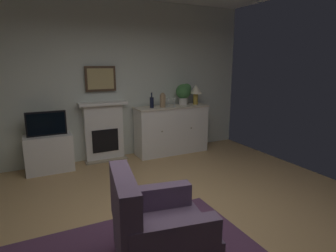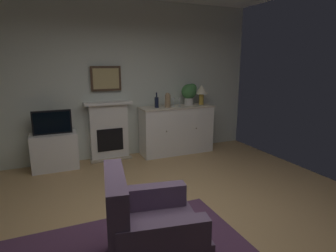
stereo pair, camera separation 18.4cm
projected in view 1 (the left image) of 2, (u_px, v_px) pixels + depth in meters
ground_plane at (184, 229)px, 3.18m from camera, size 5.50×5.51×0.10m
wall_rear at (113, 81)px, 5.23m from camera, size 5.50×0.06×2.93m
fireplace_unit at (104, 131)px, 5.21m from camera, size 0.87×0.30×1.10m
framed_picture at (101, 79)px, 5.04m from camera, size 0.55×0.04×0.45m
sideboard_cabinet at (172, 130)px, 5.64m from camera, size 1.48×0.49×0.96m
table_lamp at (196, 91)px, 5.71m from camera, size 0.26×0.26×0.40m
wine_bottle at (152, 102)px, 5.30m from camera, size 0.08×0.08×0.29m
wine_glass_left at (168, 100)px, 5.48m from camera, size 0.07×0.07×0.16m
wine_glass_center at (174, 100)px, 5.48m from camera, size 0.07×0.07×0.16m
vase_decorative at (163, 100)px, 5.37m from camera, size 0.11×0.11×0.28m
tv_cabinet at (49, 153)px, 4.70m from camera, size 0.75×0.42×0.63m
tv_set at (46, 124)px, 4.57m from camera, size 0.62×0.07×0.40m
potted_plant_small at (184, 92)px, 5.65m from camera, size 0.30×0.30×0.43m
armchair at (156, 230)px, 2.42m from camera, size 0.93×0.89×0.92m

